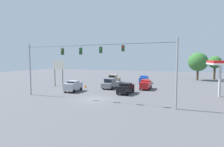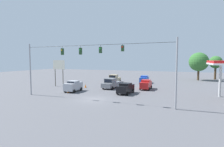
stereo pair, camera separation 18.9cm
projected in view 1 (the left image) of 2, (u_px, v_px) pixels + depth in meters
ground_plane at (94, 100)px, 25.76m from camera, size 140.00×140.00×0.00m
overhead_signal_span at (90, 63)px, 24.62m from camera, size 23.08×0.38×8.46m
pickup_truck_grey_withflow_mid at (111, 83)px, 36.12m from camera, size 2.58×5.61×2.12m
sedan_red_oncoming_far at (146, 84)px, 34.81m from camera, size 1.99×4.12×1.89m
pickup_truck_tan_withflow_far at (114, 79)px, 44.93m from camera, size 2.48×5.50×2.12m
sedan_silver_parked_shoulder at (73, 86)px, 32.22m from camera, size 2.20×3.93×2.00m
sedan_blue_oncoming_deep at (144, 79)px, 43.85m from camera, size 2.13×4.64×1.91m
sedan_black_crossing_near at (126, 88)px, 30.24m from camera, size 2.24×4.27×1.84m
traffic_cone_nearest at (68, 90)px, 31.38m from camera, size 0.42×0.42×0.71m
traffic_cone_second at (77, 88)px, 34.33m from camera, size 0.42×0.42×0.71m
traffic_cone_third at (85, 86)px, 36.94m from camera, size 0.42×0.42×0.71m
roadside_billboard at (59, 68)px, 38.01m from camera, size 3.01×0.16×5.80m
tree_horizon_left at (198, 62)px, 50.11m from camera, size 5.36×5.36×8.00m
tree_horizon_right at (215, 62)px, 52.18m from camera, size 3.71×3.71×7.04m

